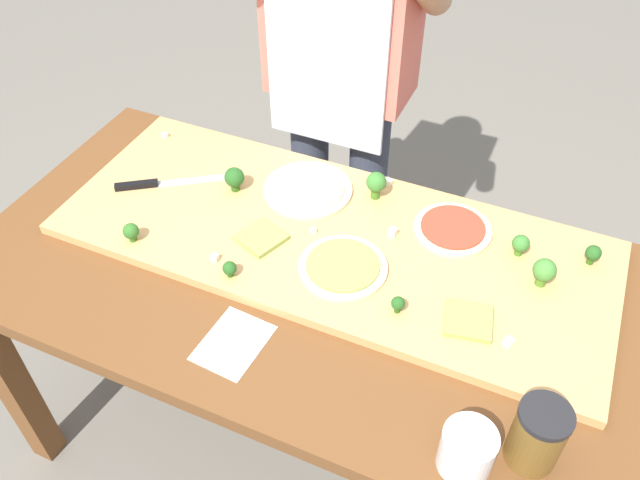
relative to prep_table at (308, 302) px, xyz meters
The scene contains 27 objects.
ground_plane 0.68m from the prep_table, ahead, with size 8.00×8.00×0.00m, color #6B665B.
prep_table is the anchor object (origin of this frame).
cutting_board 0.17m from the prep_table, 84.58° to the left, with size 1.33×0.52×0.02m, color tan.
chefs_knife 0.51m from the prep_table, 167.89° to the left, with size 0.26×0.18×0.02m.
pizza_whole_cheese_artichoke 0.30m from the prep_table, 114.28° to the left, with size 0.23×0.23×0.02m.
pizza_whole_pesto_green 0.16m from the prep_table, 14.42° to the left, with size 0.20×0.20×0.02m.
pizza_whole_tomato_red 0.39m from the prep_table, 41.71° to the left, with size 0.19×0.19×0.02m.
pizza_slice_near_left 0.19m from the prep_table, 166.94° to the left, with size 0.10×0.10×0.01m, color #899E4C.
pizza_slice_far_right 0.40m from the prep_table, ahead, with size 0.10×0.10×0.01m, color #899E4C.
broccoli_floret_center_left 0.52m from the prep_table, 27.89° to the left, with size 0.04×0.04×0.05m.
broccoli_floret_back_left 0.34m from the prep_table, 78.31° to the left, with size 0.05×0.05×0.08m.
broccoli_floret_center_right 0.28m from the prep_table, 11.49° to the right, with size 0.03×0.03×0.04m.
broccoli_floret_front_mid 0.37m from the prep_table, 148.83° to the left, with size 0.05×0.05×0.07m.
broccoli_floret_back_mid 0.45m from the prep_table, 167.23° to the right, with size 0.04×0.04×0.05m.
broccoli_floret_front_left 0.55m from the prep_table, 17.32° to the left, with size 0.05×0.05×0.07m.
broccoli_floret_front_right 0.67m from the prep_table, 24.34° to the left, with size 0.04×0.04×0.05m.
broccoli_floret_back_right 0.23m from the prep_table, 145.07° to the right, with size 0.03×0.03×0.04m.
cheese_crumble_a 0.66m from the prep_table, 153.12° to the left, with size 0.01×0.01×0.01m, color silver.
cheese_crumble_b 0.17m from the prep_table, 106.85° to the left, with size 0.01×0.01×0.01m, color silver.
cheese_crumble_c 0.27m from the prep_table, 49.64° to the left, with size 0.02×0.02×0.02m, color silver.
cheese_crumble_d 0.49m from the prep_table, ahead, with size 0.02×0.02×0.02m, color silver.
cheese_crumble_e 0.38m from the prep_table, 78.22° to the left, with size 0.02×0.02×0.02m, color silver.
cheese_crumble_f 0.25m from the prep_table, 160.12° to the right, with size 0.02×0.02×0.02m, color silver.
flour_cup 0.57m from the prep_table, 34.85° to the right, with size 0.10×0.10×0.09m.
sauce_jar 0.64m from the prep_table, 24.32° to the right, with size 0.09×0.09×0.14m.
recipe_note 0.28m from the prep_table, 102.96° to the right, with size 0.12×0.16×0.00m, color white.
cook_center 0.69m from the prep_table, 105.88° to the left, with size 0.54×0.39×1.67m.
Camera 1 is at (0.44, -0.93, 1.89)m, focal length 36.44 mm.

